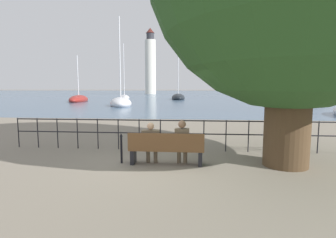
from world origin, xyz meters
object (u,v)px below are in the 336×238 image
sailboat_5 (79,100)px  sailboat_2 (124,97)px  seated_person_left (151,141)px  harbor_lighthouse (150,64)px  seated_person_right (182,140)px  sailboat_4 (178,98)px  sailboat_1 (317,100)px  sailboat_3 (121,103)px  park_bench (166,149)px  closed_umbrella (121,146)px

sailboat_5 → sailboat_2: bearing=57.3°
seated_person_left → harbor_lighthouse: (-15.06, 94.98, 11.06)m
seated_person_right → sailboat_5: sailboat_5 is taller
seated_person_left → sailboat_4: (-1.55, 43.59, -0.29)m
seated_person_left → seated_person_right: size_ratio=0.94×
seated_person_left → sailboat_1: size_ratio=0.12×
seated_person_right → sailboat_5: size_ratio=0.15×
seated_person_left → sailboat_4: size_ratio=0.12×
sailboat_3 → seated_person_left: bearing=-90.3°
park_bench → sailboat_3: size_ratio=0.19×
seated_person_right → sailboat_5: (-18.12, 34.13, -0.36)m
sailboat_3 → sailboat_1: bearing=4.6°
closed_umbrella → seated_person_right: bearing=0.4°
sailboat_2 → harbor_lighthouse: size_ratio=0.45×
sailboat_5 → harbor_lighthouse: 61.94m
sailboat_5 → seated_person_right: bearing=-72.5°
sailboat_3 → park_bench: bearing=-89.4°
seated_person_left → closed_umbrella: 0.85m
closed_umbrella → sailboat_3: sailboat_3 is taller
seated_person_left → park_bench: bearing=-10.6°
sailboat_2 → sailboat_3: bearing=-94.6°
sailboat_1 → sailboat_4: size_ratio=0.96×
sailboat_5 → harbor_lighthouse: (2.20, 60.85, 11.39)m
seated_person_right → closed_umbrella: seated_person_right is taller
seated_person_left → closed_umbrella: bearing=-179.2°
seated_person_left → sailboat_2: sailboat_2 is taller
sailboat_5 → harbor_lighthouse: harbor_lighthouse is taller
park_bench → sailboat_5: size_ratio=0.26×
seated_person_left → sailboat_3: (-7.45, 23.93, -0.29)m
closed_umbrella → harbor_lighthouse: harbor_lighthouse is taller
seated_person_right → park_bench: bearing=-169.4°
seated_person_left → sailboat_1: (20.35, 35.28, -0.32)m
sailboat_1 → harbor_lighthouse: bearing=142.6°
seated_person_left → sailboat_4: sailboat_4 is taller
sailboat_3 → sailboat_5: 14.15m
sailboat_5 → sailboat_4: bearing=20.6°
seated_person_right → sailboat_1: size_ratio=0.13×
seated_person_right → sailboat_2: size_ratio=0.11×
closed_umbrella → sailboat_4: bearing=90.9°
seated_person_left → sailboat_5: bearing=116.8°
seated_person_right → sailboat_1: 40.31m
sailboat_1 → sailboat_5: (-37.61, -1.15, -0.01)m
seated_person_right → closed_umbrella: bearing=-179.6°
sailboat_1 → sailboat_5: bearing=-156.3°
sailboat_2 → sailboat_3: size_ratio=1.04×
sailboat_1 → sailboat_5: 37.63m
seated_person_right → sailboat_1: bearing=61.1°
park_bench → sailboat_3: bearing=108.2°
sailboat_1 → sailboat_4: bearing=-178.8°
sailboat_5 → closed_umbrella: bearing=-74.8°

